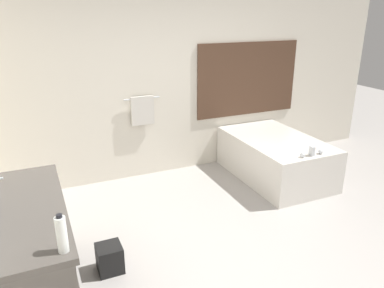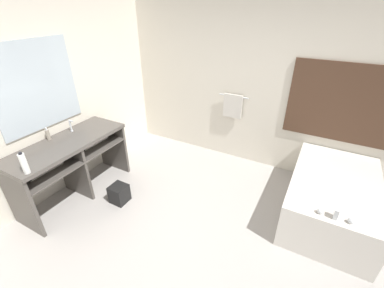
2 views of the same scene
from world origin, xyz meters
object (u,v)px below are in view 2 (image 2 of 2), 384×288
water_bottle_1 (24,163)px  soap_dispenser (48,135)px  waste_bin (119,194)px  bathtub (332,196)px

water_bottle_1 → soap_dispenser: size_ratio=1.48×
water_bottle_1 → waste_bin: water_bottle_1 is taller
water_bottle_1 → bathtub: bearing=32.6°
soap_dispenser → waste_bin: (0.89, 0.23, -0.83)m
water_bottle_1 → soap_dispenser: (-0.48, 0.61, -0.05)m
bathtub → water_bottle_1: size_ratio=6.32×
soap_dispenser → waste_bin: bearing=14.6°
waste_bin → soap_dispenser: bearing=-165.4°
soap_dispenser → waste_bin: soap_dispenser is taller
waste_bin → bathtub: bearing=22.8°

